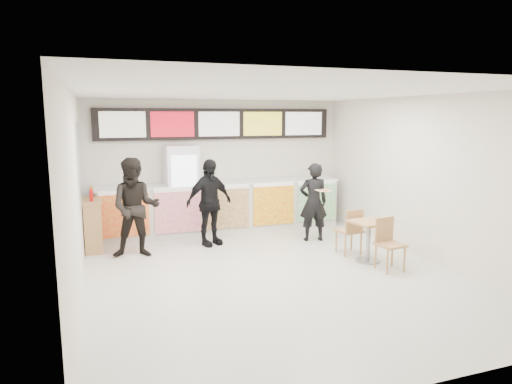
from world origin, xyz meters
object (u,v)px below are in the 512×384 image
customer_main (313,202)px  customer_mid (209,202)px  drinks_fridge (182,190)px  customer_left (136,208)px  cafe_table (369,234)px  condiment_ledge (93,224)px  service_counter (223,207)px

customer_main → customer_mid: bearing=0.7°
drinks_fridge → customer_left: size_ratio=1.07×
cafe_table → condiment_ledge: size_ratio=1.30×
service_counter → cafe_table: service_counter is taller
drinks_fridge → condiment_ledge: 2.03m
cafe_table → condiment_ledge: (-4.72, 2.48, -0.00)m
service_counter → customer_left: 2.47m
customer_main → condiment_ledge: size_ratio=1.37×
service_counter → drinks_fridge: (-0.93, 0.02, 0.43)m
drinks_fridge → cafe_table: drinks_fridge is taller
drinks_fridge → customer_main: bearing=-29.1°
drinks_fridge → customer_mid: 1.09m
customer_main → customer_left: 3.65m
condiment_ledge → service_counter: bearing=11.1°
drinks_fridge → service_counter: bearing=-1.0°
cafe_table → customer_left: bearing=148.2°
customer_main → customer_left: (-3.65, 0.07, 0.11)m
service_counter → drinks_fridge: size_ratio=2.78×
customer_mid → cafe_table: 3.21m
customer_mid → drinks_fridge: bearing=90.6°
drinks_fridge → condiment_ledge: (-1.89, -0.57, -0.48)m
service_counter → customer_main: bearing=-41.1°
condiment_ledge → customer_main: bearing=-10.7°
customer_mid → condiment_ledge: bearing=149.6°
cafe_table → service_counter: bearing=113.7°
customer_left → cafe_table: 4.32m
service_counter → cafe_table: 3.58m
customer_left → cafe_table: (3.95, -1.71, -0.42)m
service_counter → customer_left: customer_left is taller
customer_main → customer_mid: size_ratio=0.93×
customer_main → customer_mid: (-2.16, 0.39, 0.06)m
service_counter → customer_main: (1.60, -1.39, 0.26)m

